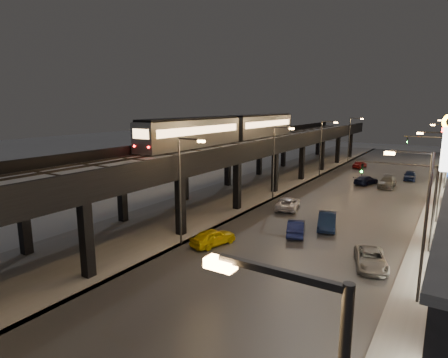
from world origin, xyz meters
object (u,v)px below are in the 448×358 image
Objects in this scene: car_taxi at (213,238)px; car_onc_white at (387,182)px; car_mid_silver at (288,204)px; car_onc_red at (410,176)px; subway_train at (232,128)px; car_mid_dark at (366,180)px; car_onc_dark at (371,260)px; car_far_white at (360,165)px; car_onc_silver at (327,221)px; car_near_white at (296,228)px.

car_taxi is 32.79m from car_onc_white.
car_onc_red is at bearing -124.63° from car_mid_silver.
subway_train is 29.17m from car_onc_red.
car_onc_dark is at bearing 120.72° from car_mid_dark.
car_onc_silver is (5.33, -37.17, 0.04)m from car_far_white.
car_far_white is at bearing 83.17° from car_onc_silver.
car_onc_red is at bearing 73.21° from car_onc_white.
car_far_white is 45.26m from car_onc_dark.
car_taxi is 0.99× the size of car_near_white.
car_onc_white is (8.44, 31.68, 0.04)m from car_taxi.
subway_train is 21.34m from car_onc_silver.
car_near_white is at bearing -134.76° from car_onc_silver.
car_onc_red reaches higher than car_mid_dark.
subway_train reaches higher than car_onc_white.
car_far_white is 0.81× the size of car_onc_white.
subway_train is at bearing 55.99° from car_mid_dark.
car_mid_silver is 1.17× the size of car_onc_red.
car_taxi is at bearing 71.64° from car_mid_silver.
car_far_white is at bearing -55.79° from car_mid_dark.
car_far_white reaches higher than car_taxi.
car_taxi is 12.22m from car_onc_dark.
car_mid_silver is at bearing -81.13° from car_near_white.
car_mid_silver is at bearing 128.36° from car_onc_silver.
car_onc_white is (18.61, 11.76, -7.58)m from subway_train.
car_far_white is 0.91× the size of car_onc_silver.
car_taxi is at bearing -105.76° from car_onc_white.
car_onc_red is at bearing -89.62° from car_taxi.
car_mid_silver is at bearing -78.74° from car_taxi.
car_mid_silver reaches higher than car_onc_dark.
subway_train is at bearing -148.55° from car_onc_white.
subway_train is at bearing 132.75° from car_onc_silver.
car_near_white is at bearing 103.36° from car_mid_silver.
car_near_white is 0.92× the size of car_onc_dark.
car_near_white is at bearing -42.63° from subway_train.
car_onc_red is at bearing 42.68° from subway_train.
car_onc_silver is (16.88, -10.65, -7.58)m from subway_train.
car_taxi is at bearing -108.86° from car_onc_red.
subway_train reaches higher than car_mid_silver.
car_onc_dark is at bearing -91.49° from car_onc_red.
car_onc_white is (1.73, 22.41, -0.01)m from car_onc_silver.
car_onc_dark is (11.98, 2.43, -0.08)m from car_taxi.
subway_train is at bearing -61.26° from car_near_white.
car_onc_white is at bearing 120.44° from car_far_white.
subway_train is at bearing 71.33° from car_far_white.
car_onc_red is (9.53, 25.49, 0.03)m from car_mid_silver.
car_far_white is 37.55m from car_onc_silver.
car_onc_white is (3.56, 25.61, 0.06)m from car_near_white.
car_far_white is at bearing 114.72° from car_onc_white.
car_onc_red is (2.09, 7.32, -0.03)m from car_onc_white.
car_onc_dark is at bearing -38.29° from subway_train.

